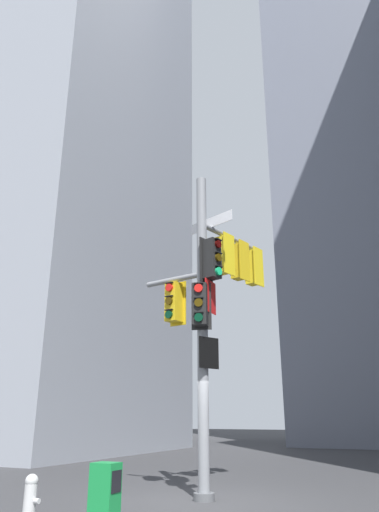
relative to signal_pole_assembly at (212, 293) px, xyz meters
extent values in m
plane|color=#38383A|center=(-0.07, -0.48, -4.71)|extent=(120.00, 120.00, 0.00)
cube|color=#9399A3|center=(-15.00, 9.86, 16.30)|extent=(13.52, 13.52, 42.01)
cube|color=slate|center=(3.04, 24.93, 20.44)|extent=(12.36, 12.36, 50.29)
cylinder|color=gray|center=(-0.07, -0.48, -0.84)|extent=(0.26, 0.26, 7.74)
cylinder|color=#595B5E|center=(-0.07, -0.48, -4.63)|extent=(0.46, 0.46, 0.16)
cylinder|color=gray|center=(0.26, 0.81, 1.72)|extent=(0.81, 2.62, 0.14)
cylinder|color=gray|center=(-0.94, -0.32, 0.38)|extent=(1.75, 0.45, 0.14)
cube|color=yellow|center=(0.35, 0.38, 1.12)|extent=(0.15, 0.47, 1.14)
cube|color=yellow|center=(0.16, 0.42, 1.12)|extent=(0.41, 0.41, 1.00)
cylinder|color=#360605|center=(-0.03, 0.47, 1.47)|extent=(0.11, 0.21, 0.20)
cube|color=black|center=(-0.04, 0.48, 1.59)|extent=(0.13, 0.23, 0.02)
cylinder|color=#3C2C06|center=(-0.03, 0.47, 1.12)|extent=(0.11, 0.21, 0.20)
cube|color=black|center=(-0.04, 0.48, 1.24)|extent=(0.13, 0.23, 0.02)
cylinder|color=#19C672|center=(-0.03, 0.47, 0.77)|extent=(0.11, 0.21, 0.20)
cube|color=black|center=(-0.04, 0.48, 0.89)|extent=(0.13, 0.23, 0.02)
cube|color=gold|center=(0.53, 1.09, 1.12)|extent=(0.15, 0.47, 1.14)
cube|color=gold|center=(0.35, 1.13, 1.12)|extent=(0.41, 0.41, 1.00)
cylinder|color=red|center=(0.16, 1.19, 1.47)|extent=(0.11, 0.21, 0.20)
cube|color=black|center=(0.15, 1.19, 1.59)|extent=(0.13, 0.23, 0.02)
cylinder|color=#3C2C06|center=(0.16, 1.19, 1.12)|extent=(0.11, 0.21, 0.20)
cube|color=black|center=(0.15, 1.19, 1.24)|extent=(0.13, 0.23, 0.02)
cylinder|color=#06311C|center=(0.16, 1.19, 0.77)|extent=(0.11, 0.21, 0.20)
cube|color=black|center=(0.15, 1.19, 0.89)|extent=(0.13, 0.23, 0.02)
cube|color=yellow|center=(0.72, 1.80, 1.12)|extent=(0.15, 0.47, 1.14)
cube|color=yellow|center=(0.53, 1.85, 1.12)|extent=(0.41, 0.41, 1.00)
cylinder|color=#360605|center=(0.34, 1.90, 1.47)|extent=(0.11, 0.21, 0.20)
cube|color=black|center=(0.34, 1.90, 1.59)|extent=(0.13, 0.23, 0.02)
cylinder|color=yellow|center=(0.34, 1.90, 1.12)|extent=(0.11, 0.21, 0.20)
cube|color=black|center=(0.34, 1.90, 1.24)|extent=(0.13, 0.23, 0.02)
cylinder|color=#06311C|center=(0.34, 1.90, 0.77)|extent=(0.11, 0.21, 0.20)
cube|color=black|center=(0.34, 1.90, 0.89)|extent=(0.13, 0.23, 0.02)
cube|color=gold|center=(-0.90, -0.14, -0.22)|extent=(0.48, 0.12, 1.14)
cube|color=gold|center=(-0.94, -0.32, -0.22)|extent=(0.40, 0.40, 1.00)
cylinder|color=red|center=(-0.97, -0.52, 0.13)|extent=(0.21, 0.09, 0.20)
cube|color=black|center=(-0.97, -0.53, 0.25)|extent=(0.23, 0.11, 0.02)
cylinder|color=#3C2C06|center=(-0.97, -0.52, -0.22)|extent=(0.21, 0.09, 0.20)
cube|color=black|center=(-0.97, -0.53, -0.10)|extent=(0.23, 0.11, 0.02)
cylinder|color=#06311C|center=(-0.97, -0.52, -0.57)|extent=(0.21, 0.09, 0.20)
cube|color=black|center=(-0.97, -0.53, -0.45)|extent=(0.23, 0.11, 0.02)
cube|color=black|center=(-0.04, -0.61, -0.47)|extent=(0.47, 0.15, 1.14)
cube|color=black|center=(0.01, -0.80, -0.47)|extent=(0.41, 0.41, 1.00)
cylinder|color=red|center=(0.06, -0.99, -0.12)|extent=(0.21, 0.11, 0.20)
cube|color=black|center=(0.06, -1.00, 0.00)|extent=(0.23, 0.12, 0.02)
cylinder|color=#3C2C06|center=(0.06, -0.99, -0.47)|extent=(0.21, 0.11, 0.20)
cube|color=black|center=(0.06, -1.00, -0.35)|extent=(0.23, 0.12, 0.02)
cylinder|color=#06311C|center=(0.06, -0.99, -0.82)|extent=(0.21, 0.11, 0.20)
cube|color=black|center=(0.06, -1.00, -0.70)|extent=(0.23, 0.12, 0.02)
cube|color=black|center=(0.06, -0.52, 0.70)|extent=(0.16, 0.47, 1.14)
cube|color=black|center=(0.24, -0.57, 0.70)|extent=(0.42, 0.42, 1.00)
cylinder|color=#360605|center=(0.43, -0.63, 1.05)|extent=(0.11, 0.21, 0.20)
cube|color=black|center=(0.44, -0.63, 1.17)|extent=(0.13, 0.23, 0.02)
cylinder|color=#3C2C06|center=(0.43, -0.63, 0.70)|extent=(0.11, 0.21, 0.20)
cube|color=black|center=(0.44, -0.63, 0.82)|extent=(0.13, 0.23, 0.02)
cylinder|color=#19C672|center=(0.43, -0.63, 0.35)|extent=(0.11, 0.21, 0.20)
cube|color=black|center=(0.44, -0.63, 0.47)|extent=(0.13, 0.23, 0.02)
cube|color=white|center=(0.05, -0.15, 1.88)|extent=(1.39, 0.55, 0.28)
cube|color=#19479E|center=(0.05, -0.15, 1.88)|extent=(1.35, 0.53, 0.24)
cube|color=red|center=(0.15, -0.48, -0.22)|extent=(0.02, 0.64, 0.80)
cube|color=white|center=(0.15, -0.48, -0.22)|extent=(0.01, 0.60, 0.76)
cube|color=black|center=(0.13, -0.58, -1.58)|extent=(0.27, 0.55, 0.72)
cube|color=white|center=(0.13, -0.58, -1.58)|extent=(0.25, 0.51, 0.68)
cylinder|color=silver|center=(-2.08, -3.61, -4.42)|extent=(0.22, 0.22, 0.57)
sphere|color=silver|center=(-2.08, -3.61, -4.08)|extent=(0.23, 0.23, 0.23)
cylinder|color=silver|center=(-1.92, -3.61, -4.40)|extent=(0.10, 0.09, 0.09)
cube|color=#198C3F|center=(-0.64, -3.40, -4.22)|extent=(0.44, 0.36, 0.97)
cube|color=black|center=(-0.41, -3.40, -4.03)|extent=(0.01, 0.29, 0.35)
camera|label=1|loc=(4.44, -10.84, -3.00)|focal=33.18mm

